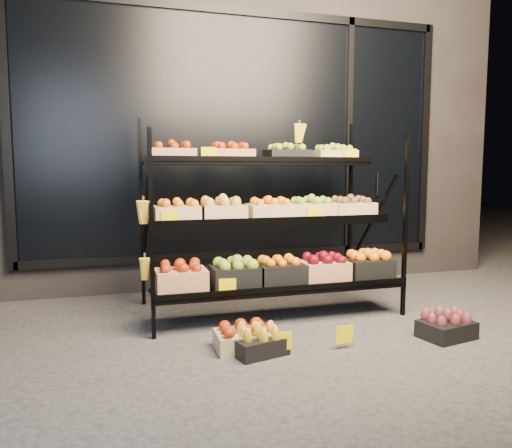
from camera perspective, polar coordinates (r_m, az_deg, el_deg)
name	(u,v)px	position (r m, az deg, el deg)	size (l,w,h in m)	color
ground	(296,333)	(3.81, 4.59, -12.33)	(24.00, 24.00, 0.00)	#514F4C
building	(219,125)	(6.12, -4.28, 11.25)	(6.00, 2.08, 3.50)	#2D2826
display_rack	(269,220)	(4.19, 1.52, 0.43)	(2.18, 1.02, 1.74)	black
tag_floor_a	(282,347)	(3.35, 3.02, -13.86)	(0.13, 0.01, 0.12)	#F5CC00
tag_floor_b	(344,340)	(3.52, 10.07, -12.95)	(0.13, 0.01, 0.12)	#F5CC00
floor_crate_left	(243,337)	(3.45, -1.49, -12.76)	(0.37, 0.28, 0.19)	tan
floor_crate_midleft	(258,341)	(3.37, 0.28, -13.28)	(0.39, 0.33, 0.18)	black
floor_crate_right	(447,326)	(3.92, 20.95, -10.85)	(0.41, 0.33, 0.19)	black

